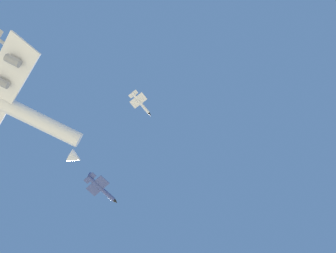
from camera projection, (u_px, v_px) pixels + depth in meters
name	position (u px, v px, depth m)	size (l,w,h in m)	color
chase_jet_lead	(101.00, 188.00, 94.14)	(14.62, 10.13, 4.00)	#38478C
chase_jet_right_wing	(140.00, 103.00, 127.80)	(14.95, 9.40, 4.00)	silver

